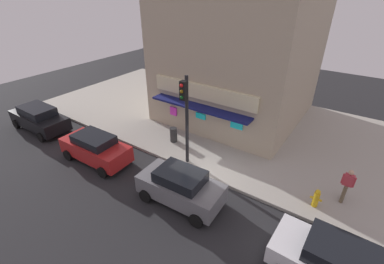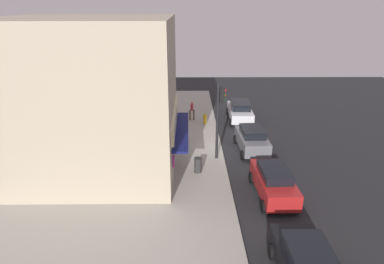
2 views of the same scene
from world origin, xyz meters
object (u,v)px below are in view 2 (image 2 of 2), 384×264
(parked_car_red, at_px, (274,182))
(parked_car_grey, at_px, (252,139))
(pedestrian, at_px, (192,110))
(parked_car_white, at_px, (240,111))
(fire_hydrant, at_px, (205,119))
(traffic_light, at_px, (219,112))
(trash_can, at_px, (198,165))

(parked_car_red, height_order, parked_car_grey, parked_car_grey)
(pedestrian, bearing_deg, parked_car_white, -83.34)
(fire_hydrant, xyz_separation_m, pedestrian, (0.96, 1.09, 0.49))
(fire_hydrant, height_order, parked_car_grey, parked_car_grey)
(traffic_light, bearing_deg, fire_hydrant, 4.82)
(fire_hydrant, relative_size, parked_car_red, 0.22)
(traffic_light, relative_size, pedestrian, 2.91)
(fire_hydrant, height_order, trash_can, trash_can)
(traffic_light, relative_size, parked_car_white, 1.08)
(parked_car_red, bearing_deg, traffic_light, 30.41)
(fire_hydrant, xyz_separation_m, parked_car_red, (-11.04, -3.13, 0.26))
(parked_car_white, bearing_deg, traffic_light, 162.36)
(fire_hydrant, bearing_deg, pedestrian, 48.68)
(trash_can, distance_m, parked_car_red, 4.64)
(fire_hydrant, relative_size, parked_car_grey, 0.23)
(trash_can, bearing_deg, fire_hydrant, -5.41)
(trash_can, relative_size, parked_car_white, 0.20)
(fire_hydrant, relative_size, parked_car_white, 0.20)
(traffic_light, xyz_separation_m, trash_can, (-1.96, 1.38, -2.70))
(parked_car_red, bearing_deg, parked_car_grey, 1.12)
(traffic_light, distance_m, trash_can, 3.61)
(parked_car_white, xyz_separation_m, parked_car_grey, (-6.65, 0.12, 0.03))
(traffic_light, distance_m, parked_car_red, 5.65)
(pedestrian, xyz_separation_m, parked_car_white, (0.49, -4.23, -0.24))
(parked_car_grey, bearing_deg, trash_can, 131.71)
(pedestrian, bearing_deg, fire_hydrant, -131.32)
(fire_hydrant, relative_size, trash_can, 0.97)
(pedestrian, height_order, parked_car_red, pedestrian)
(trash_can, height_order, parked_car_red, parked_car_red)
(parked_car_red, distance_m, parked_car_grey, 5.84)
(fire_hydrant, height_order, pedestrian, pedestrian)
(trash_can, distance_m, pedestrian, 9.59)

